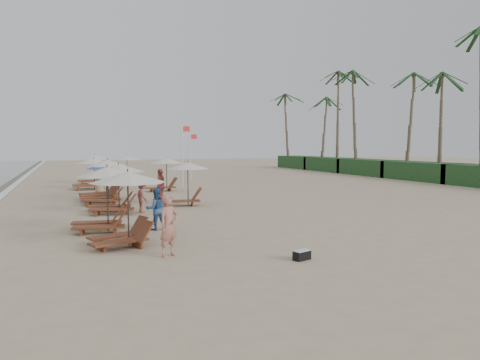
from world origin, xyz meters
name	(u,v)px	position (x,y,z in m)	size (l,w,h in m)	color
ground	(259,220)	(0.00, 0.00, 0.00)	(160.00, 160.00, 0.00)	tan
shrub_hedge	(424,171)	(22.00, 14.50, 0.80)	(3.20, 53.00, 1.60)	#193D1C
palm_row	(419,68)	(21.91, 15.40, 9.91)	(7.00, 52.00, 12.30)	brown
lounger_station_0	(123,204)	(-5.85, -2.92, 1.31)	(2.52, 2.37, 2.31)	brown
lounger_station_1	(102,198)	(-6.28, -0.16, 1.21)	(2.46, 2.18, 2.33)	brown
lounger_station_2	(114,188)	(-5.44, 4.19, 1.15)	(2.72, 2.41, 2.24)	brown
lounger_station_3	(103,184)	(-5.64, 7.80, 1.07)	(2.55, 2.28, 2.34)	brown
lounger_station_4	(101,182)	(-5.56, 10.23, 0.99)	(2.75, 2.51, 2.09)	brown
lounger_station_5	(90,174)	(-5.85, 16.42, 1.08)	(2.78, 2.44, 2.16)	brown
lounger_station_6	(92,168)	(-5.46, 21.20, 1.24)	(2.62, 2.40, 2.32)	brown
inland_station_0	(185,179)	(-1.76, 5.64, 1.35)	(2.75, 2.24, 2.22)	brown
inland_station_1	(164,171)	(-1.26, 13.37, 1.36)	(2.71, 2.24, 2.22)	brown
inland_station_2	(125,166)	(-2.90, 21.27, 1.39)	(2.64, 2.24, 2.22)	brown
beachgoer_near	(169,225)	(-4.82, -4.84, 0.88)	(0.64, 0.42, 1.76)	#B27360
beachgoer_mid_a	(156,209)	(-4.41, -0.65, 0.78)	(0.75, 0.59, 1.55)	#2D5489
beachgoer_mid_b	(142,196)	(-4.19, 3.89, 0.75)	(0.97, 0.56, 1.50)	#8C5047
beachgoer_far_a	(161,186)	(-2.78, 6.77, 0.93)	(1.09, 0.46, 1.87)	#B85049
beachgoer_far_b	(100,180)	(-5.47, 12.62, 0.89)	(0.87, 0.57, 1.78)	#A27D58
duffel_bag	(302,255)	(-1.52, -6.52, 0.14)	(0.54, 0.39, 0.27)	black
flag_pole_near	(183,152)	(0.73, 16.05, 2.60)	(0.60, 0.08, 4.70)	silver
flag_pole_far	(191,154)	(2.77, 21.48, 2.35)	(0.60, 0.08, 4.23)	silver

